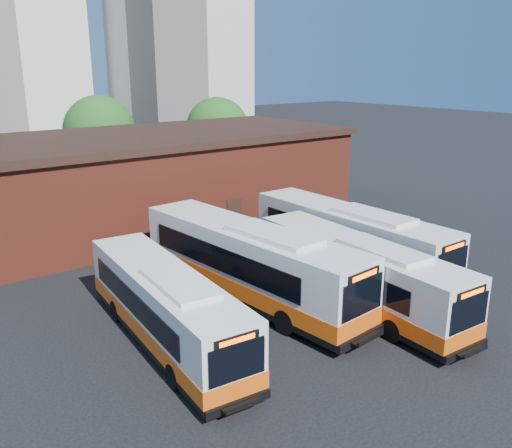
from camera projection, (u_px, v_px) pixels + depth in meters
ground at (360, 320)px, 24.24m from camera, size 220.00×220.00×0.00m
bus_west at (166, 310)px, 21.84m from camera, size 3.49×12.02×3.23m
bus_midwest at (250, 266)px, 25.96m from camera, size 3.95×14.03×3.78m
bus_mideast at (357, 276)px, 25.16m from camera, size 3.33×12.51×3.37m
bus_east at (349, 241)px, 29.76m from camera, size 2.83×13.25×3.60m
transit_worker at (435, 329)px, 21.28m from camera, size 0.60×0.81×2.00m
depot_building at (151, 177)px, 38.54m from camera, size 28.60×12.60×6.40m
tree_mid at (100, 131)px, 49.86m from camera, size 6.56×6.56×8.36m
tree_east at (217, 129)px, 54.06m from camera, size 6.24×6.24×7.96m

